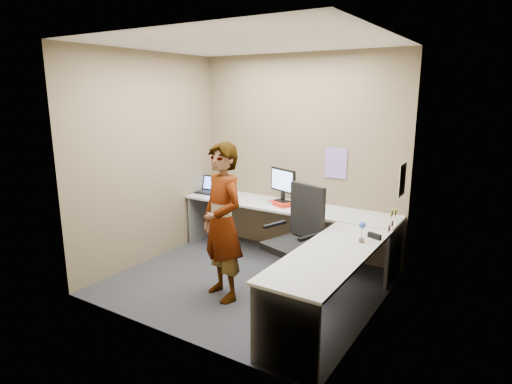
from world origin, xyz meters
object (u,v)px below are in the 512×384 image
Objects in this scene: office_chair at (296,249)px; person at (222,223)px; monitor at (283,182)px; desk at (295,233)px.

office_chair is 0.69× the size of person.
monitor is 1.37m from person.
person is (0.01, -1.36, -0.19)m from monitor.
desk is 0.96m from person.
office_chair is at bearing -31.25° from monitor.
person reaches higher than desk.
person is at bearing -115.71° from office_chair.
office_chair is at bearing 69.84° from person.
monitor is (-0.47, 0.56, 0.45)m from desk.
office_chair is 0.91m from person.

